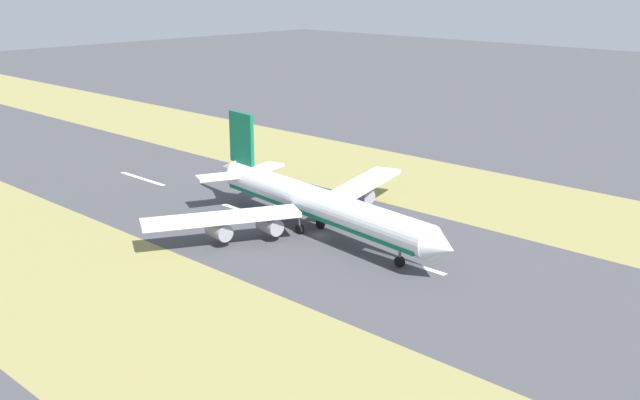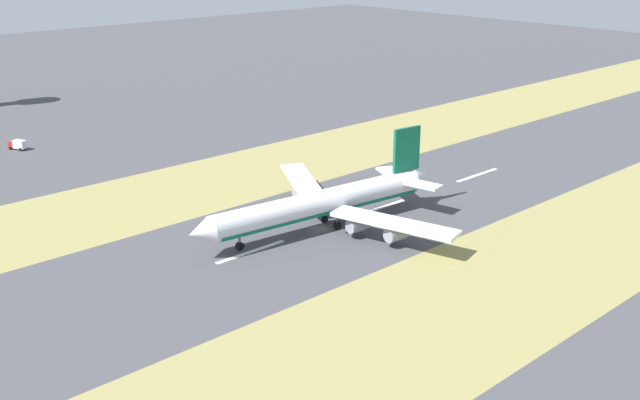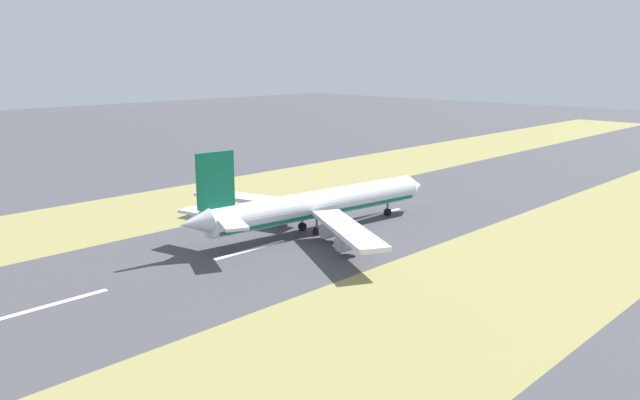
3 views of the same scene
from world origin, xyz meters
name	(u,v)px [view 3 (image 3 of 3)]	position (x,y,z in m)	size (l,w,h in m)	color
ground_plane	(320,230)	(0.00, 0.00, 0.00)	(800.00, 800.00, 0.00)	#424247
grass_median_west	(203,199)	(-45.00, 0.00, 0.00)	(40.00, 600.00, 0.01)	olive
grass_median_east	(505,279)	(45.00, 0.00, 0.00)	(40.00, 600.00, 0.01)	olive
centreline_dash_near	(53,304)	(0.00, -60.09, 0.01)	(1.20, 18.00, 0.01)	silver
centreline_dash_mid	(251,250)	(0.00, -20.09, 0.01)	(1.20, 18.00, 0.01)	silver
centreline_dash_far	(377,215)	(0.00, 19.91, 0.01)	(1.20, 18.00, 0.01)	silver
airplane_main_jet	(313,206)	(-0.28, -1.98, 6.02)	(63.71, 67.19, 20.20)	silver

